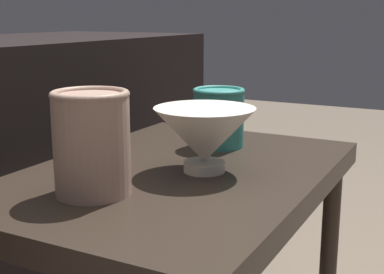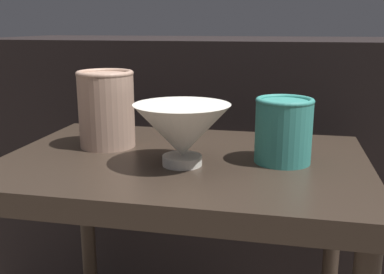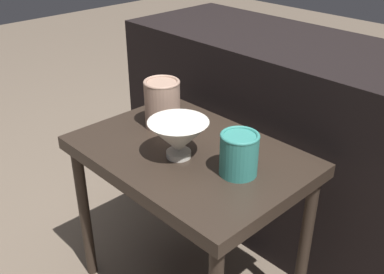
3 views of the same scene
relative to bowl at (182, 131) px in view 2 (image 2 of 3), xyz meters
name	(u,v)px [view 2 (image 2 of 3)]	position (x,y,z in m)	size (l,w,h in m)	color
table	(184,192)	(-0.01, 0.05, -0.13)	(0.67, 0.46, 0.55)	#2D231C
couch_backdrop	(224,161)	(-0.01, 0.59, -0.23)	(1.38, 0.50, 0.75)	black
bowl	(182,131)	(0.00, 0.00, 0.00)	(0.17, 0.17, 0.11)	silver
vase_textured_left	(106,108)	(-0.18, 0.09, 0.02)	(0.11, 0.11, 0.15)	tan
vase_colorful_right	(284,129)	(0.17, 0.05, 0.00)	(0.10, 0.10, 0.12)	teal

